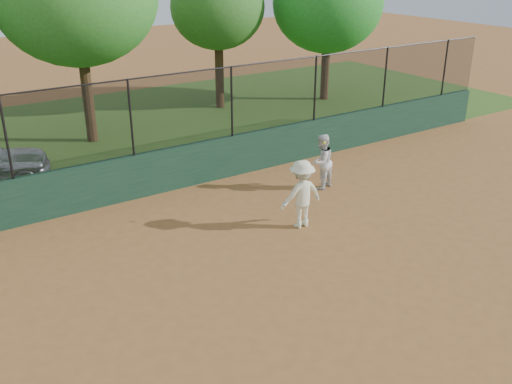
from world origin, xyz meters
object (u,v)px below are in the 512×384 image
tree_3 (218,8)px  tree_4 (328,3)px  player_main (301,194)px  player_second (321,162)px

tree_3 → tree_4: bearing=-16.2°
tree_3 → tree_4: 4.74m
tree_4 → tree_3: bearing=163.8°
tree_4 → player_main: bearing=-132.3°
player_main → tree_3: (4.04, 10.77, 3.17)m
tree_3 → tree_4: size_ratio=0.92×
player_main → player_second: bearing=39.5°
player_second → tree_4: 10.83m
player_main → tree_4: 13.17m
tree_3 → player_second: bearing=-103.0°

